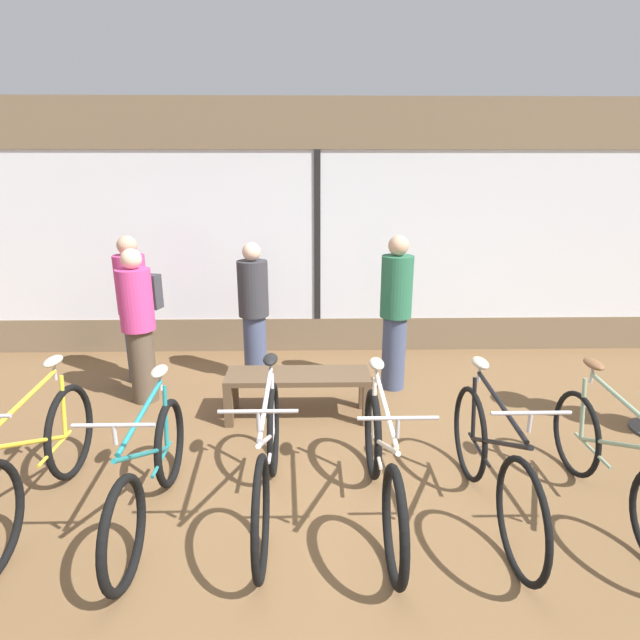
# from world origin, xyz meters

# --- Properties ---
(ground_plane) EXTENTS (24.00, 24.00, 0.00)m
(ground_plane) POSITION_xyz_m (0.00, 0.00, 0.00)
(ground_plane) COLOR brown
(shop_back_wall) EXTENTS (12.00, 0.08, 3.20)m
(shop_back_wall) POSITION_xyz_m (0.00, 3.32, 1.64)
(shop_back_wall) COLOR #7A664C
(shop_back_wall) RESTS_ON ground_plane
(bicycle_far_left) EXTENTS (0.46, 1.82, 1.05)m
(bicycle_far_left) POSITION_xyz_m (-2.01, -0.07, 0.40)
(bicycle_far_left) COLOR black
(bicycle_far_left) RESTS_ON ground_plane
(bicycle_left) EXTENTS (0.46, 1.68, 1.02)m
(bicycle_left) POSITION_xyz_m (-1.19, -0.16, 0.37)
(bicycle_left) COLOR black
(bicycle_left) RESTS_ON ground_plane
(bicycle_center_left) EXTENTS (0.46, 1.80, 1.05)m
(bicycle_center_left) POSITION_xyz_m (-0.40, -0.05, 0.41)
(bicycle_center_left) COLOR black
(bicycle_center_left) RESTS_ON ground_plane
(bicycle_center_right) EXTENTS (0.46, 1.77, 1.04)m
(bicycle_center_right) POSITION_xyz_m (0.40, -0.11, 0.39)
(bicycle_center_right) COLOR black
(bicycle_center_right) RESTS_ON ground_plane
(bicycle_right) EXTENTS (0.46, 1.75, 1.05)m
(bicycle_right) POSITION_xyz_m (1.16, -0.12, 0.41)
(bicycle_right) COLOR black
(bicycle_right) RESTS_ON ground_plane
(bicycle_far_right) EXTENTS (0.46, 1.75, 1.02)m
(bicycle_far_right) POSITION_xyz_m (2.02, -0.12, 0.39)
(bicycle_far_right) COLOR black
(bicycle_far_right) RESTS_ON ground_plane
(display_bench) EXTENTS (1.40, 0.44, 0.46)m
(display_bench) POSITION_xyz_m (-0.22, 1.38, 0.38)
(display_bench) COLOR brown
(display_bench) RESTS_ON ground_plane
(customer_near_rack) EXTENTS (0.37, 0.37, 1.71)m
(customer_near_rack) POSITION_xyz_m (0.83, 2.07, 0.90)
(customer_near_rack) COLOR #424C6B
(customer_near_rack) RESTS_ON ground_plane
(customer_by_window) EXTENTS (0.46, 0.46, 1.61)m
(customer_by_window) POSITION_xyz_m (-0.73, 2.32, 0.84)
(customer_by_window) COLOR #424C6B
(customer_by_window) RESTS_ON ground_plane
(customer_mid_floor) EXTENTS (0.44, 0.44, 1.68)m
(customer_mid_floor) POSITION_xyz_m (-2.07, 2.32, 0.89)
(customer_mid_floor) COLOR #424C6B
(customer_mid_floor) RESTS_ON ground_plane
(customer_near_bench) EXTENTS (0.42, 0.54, 1.63)m
(customer_near_bench) POSITION_xyz_m (-1.85, 1.81, 0.87)
(customer_near_bench) COLOR brown
(customer_near_bench) RESTS_ON ground_plane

